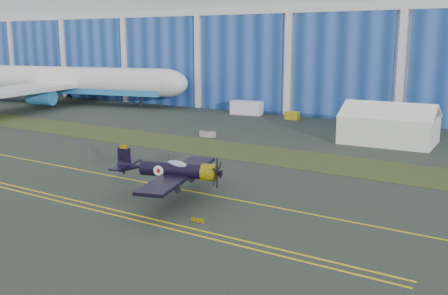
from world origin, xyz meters
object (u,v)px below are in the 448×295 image
Objects in this scene: tent at (389,122)px; jetliner at (65,51)px; shipping_container at (247,108)px; tug at (292,115)px; warbird at (172,170)px.

jetliner is at bearing 171.24° from tent.
shipping_container is at bearing -4.62° from jetliner.
tent is at bearing -35.23° from tug.
jetliner is (-68.89, 46.60, 9.52)m from warbird.
tent is 25.95m from tug.
tent is 5.37× the size of tug.
tug is (56.18, 5.87, -11.61)m from jetliner.
warbird is at bearing -47.18° from jetliner.
warbird is 40.14m from tent.
jetliner is 32.56× the size of tug.
tent is at bearing -32.04° from shipping_container.
shipping_container reaches higher than tug.
warbird reaches higher than shipping_container.
tent is (9.38, 39.03, 0.21)m from warbird.
tug is at bearing 145.44° from tent.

